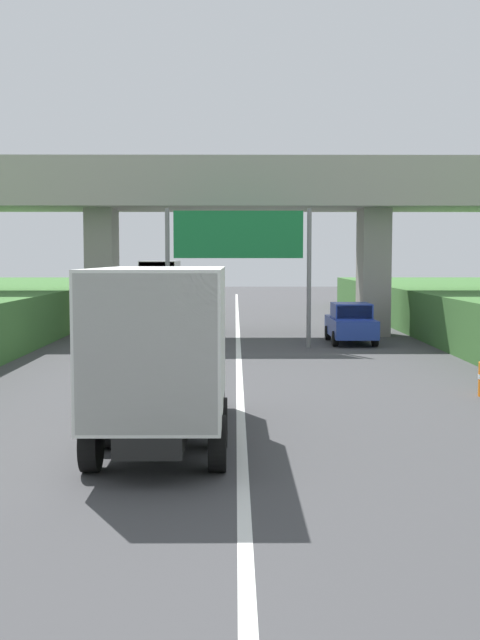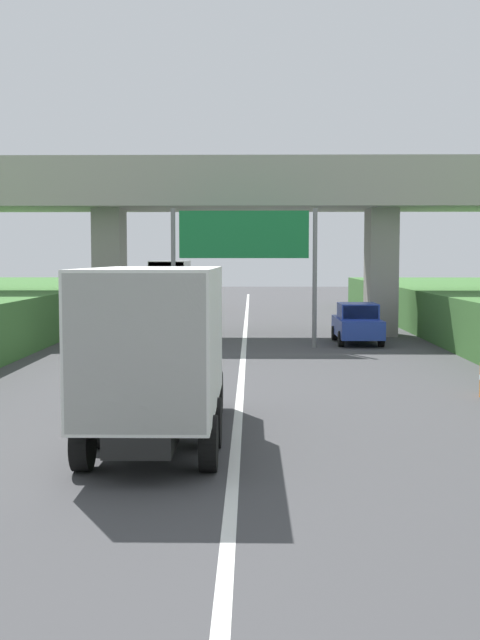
% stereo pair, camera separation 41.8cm
% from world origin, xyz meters
% --- Properties ---
extents(lane_centre_stripe, '(0.20, 98.74, 0.01)m').
position_xyz_m(lane_centre_stripe, '(0.00, 29.37, 0.00)').
color(lane_centre_stripe, white).
rests_on(lane_centre_stripe, ground).
extents(overpass_bridge, '(40.00, 4.80, 8.12)m').
position_xyz_m(overpass_bridge, '(0.00, 36.71, 6.17)').
color(overpass_bridge, '#9E998E').
rests_on(overpass_bridge, ground).
extents(overhead_highway_sign, '(5.88, 0.18, 5.62)m').
position_xyz_m(overhead_highway_sign, '(0.00, 31.32, 4.18)').
color(overhead_highway_sign, slate).
rests_on(overhead_highway_sign, ground).
extents(truck_orange, '(2.44, 7.30, 3.44)m').
position_xyz_m(truck_orange, '(-5.05, 52.28, 1.93)').
color(truck_orange, black).
rests_on(truck_orange, ground).
extents(truck_silver, '(2.44, 7.30, 3.44)m').
position_xyz_m(truck_silver, '(-1.50, 15.06, 1.93)').
color(truck_silver, black).
rests_on(truck_silver, ground).
extents(car_blue, '(1.86, 4.10, 1.72)m').
position_xyz_m(car_blue, '(4.80, 32.94, 0.86)').
color(car_blue, '#233D9E').
rests_on(car_blue, ground).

